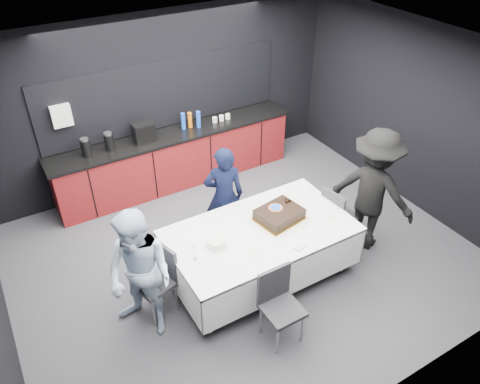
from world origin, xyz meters
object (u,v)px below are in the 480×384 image
at_px(chair_left, 159,275).
at_px(chair_right, 337,213).
at_px(person_right, 373,191).
at_px(person_center, 224,196).
at_px(person_left, 140,276).
at_px(chair_near, 279,300).
at_px(champagne_flute, 194,249).
at_px(party_table, 260,238).
at_px(plate_stack, 216,242).
at_px(cake_assembly, 279,214).

bearing_deg(chair_left, chair_right, -3.33).
relative_size(chair_left, person_right, 0.51).
xyz_separation_m(person_center, person_left, (-1.56, -0.93, 0.07)).
bearing_deg(chair_near, champagne_flute, 126.50).
bearing_deg(person_left, party_table, 59.76).
bearing_deg(person_right, person_left, 60.77).
height_order(champagne_flute, person_right, person_right).
bearing_deg(person_center, plate_stack, 77.42).
height_order(cake_assembly, chair_near, cake_assembly).
xyz_separation_m(party_table, chair_left, (-1.31, 0.15, -0.11)).
distance_m(champagne_flute, person_left, 0.66).
bearing_deg(champagne_flute, chair_near, -53.50).
xyz_separation_m(plate_stack, person_right, (2.27, -0.22, 0.07)).
relative_size(party_table, person_right, 1.28).
height_order(chair_right, person_right, person_right).
bearing_deg(person_right, party_table, 56.69).
relative_size(person_center, person_left, 0.91).
bearing_deg(chair_left, person_center, 29.67).
xyz_separation_m(chair_left, chair_right, (2.58, -0.15, 0.00)).
height_order(plate_stack, chair_right, chair_right).
bearing_deg(party_table, person_right, -6.98).
bearing_deg(person_right, person_center, 30.79).
height_order(plate_stack, person_center, person_center).
xyz_separation_m(party_table, cake_assembly, (0.32, 0.07, 0.21)).
bearing_deg(person_left, chair_near, 24.55).
bearing_deg(person_center, chair_left, 50.95).
height_order(chair_right, person_left, person_left).
distance_m(plate_stack, chair_right, 1.90).
xyz_separation_m(party_table, champagne_flute, (-0.93, -0.06, 0.30)).
relative_size(chair_left, chair_near, 1.00).
relative_size(cake_assembly, person_right, 0.36).
distance_m(party_table, plate_stack, 0.64).
relative_size(plate_stack, person_right, 0.13).
relative_size(cake_assembly, person_left, 0.39).
distance_m(chair_near, person_center, 1.81).
height_order(cake_assembly, champagne_flute, champagne_flute).
xyz_separation_m(champagne_flute, person_center, (0.91, 0.95, -0.18)).
bearing_deg(cake_assembly, chair_left, 176.89).
bearing_deg(chair_near, person_center, 80.60).
distance_m(cake_assembly, champagne_flute, 1.27).
xyz_separation_m(chair_left, person_right, (2.98, -0.36, 0.37)).
bearing_deg(cake_assembly, person_right, -11.36).
xyz_separation_m(chair_left, person_left, (-0.27, -0.19, 0.30)).
relative_size(party_table, person_center, 1.53).
height_order(party_table, champagne_flute, champagne_flute).
distance_m(cake_assembly, person_left, 1.91).
height_order(champagne_flute, chair_left, champagne_flute).
bearing_deg(person_center, chair_right, 166.94).
height_order(plate_stack, person_left, person_left).
bearing_deg(person_right, champagne_flute, 60.45).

